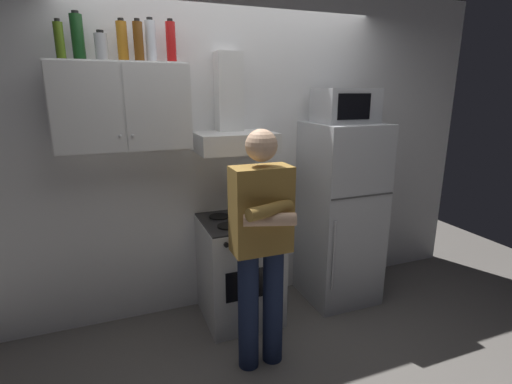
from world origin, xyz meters
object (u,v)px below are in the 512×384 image
bottle_wine_green (78,37)px  bottle_olive_oil (59,41)px  stove_oven (240,269)px  bottle_soda_red (171,42)px  bottle_beer_brown (138,42)px  refrigerator (340,214)px  microwave (345,106)px  bottle_liquor_amber (122,41)px  bottle_vodka_clear (151,41)px  person_standing (261,244)px  cooking_pot (260,215)px  range_hood (233,126)px  upper_cabinet (123,107)px  bottle_canister_steel (101,47)px

bottle_wine_green → bottle_olive_oil: 0.13m
stove_oven → bottle_soda_red: bearing=159.4°
stove_oven → bottle_beer_brown: bearing=170.3°
refrigerator → microwave: bearing=90.9°
bottle_liquor_amber → bottle_beer_brown: bearing=-22.1°
stove_oven → bottle_vodka_clear: bearing=166.3°
person_standing → cooking_pot: size_ratio=5.90×
bottle_beer_brown → bottle_olive_oil: size_ratio=1.13×
stove_oven → bottle_vodka_clear: (-0.58, 0.14, 1.76)m
microwave → person_standing: microwave is taller
bottle_beer_brown → bottle_soda_red: bottle_soda_red is taller
cooking_pot → bottle_soda_red: bottle_soda_red is taller
person_standing → range_hood: bearing=86.1°
bottle_soda_red → microwave: bearing=-6.0°
person_standing → bottle_soda_red: size_ratio=5.54×
upper_cabinet → bottle_beer_brown: (0.14, -0.01, 0.43)m
person_standing → microwave: bearing=32.0°
bottle_soda_red → bottle_beer_brown: bearing=-167.2°
bottle_wine_green → person_standing: bearing=-37.9°
range_hood → bottle_wine_green: size_ratio=2.44×
bottle_liquor_amber → bottle_vodka_clear: bearing=-4.2°
bottle_canister_steel → range_hood: bearing=1.0°
stove_oven → cooking_pot: bearing=-42.5°
range_hood → bottle_olive_oil: bottle_olive_oil is taller
bottle_beer_brown → bottle_canister_steel: bottle_beer_brown is taller
upper_cabinet → microwave: size_ratio=1.88×
stove_oven → range_hood: 1.17m
person_standing → bottle_vodka_clear: bearing=125.2°
stove_oven → bottle_vodka_clear: bottle_vodka_clear is taller
refrigerator → person_standing: (-1.00, -0.61, 0.10)m
stove_oven → bottle_vodka_clear: 1.85m
refrigerator → bottle_soda_red: bottle_soda_red is taller
stove_oven → microwave: 1.62m
upper_cabinet → bottle_liquor_amber: size_ratio=3.23×
range_hood → bottle_canister_steel: (-0.90, -0.02, 0.54)m
stove_oven → microwave: size_ratio=1.82×
bottle_liquor_amber → bottle_olive_oil: size_ratio=1.14×
range_hood → bottle_vodka_clear: bearing=178.6°
bottle_wine_green → range_hood: bearing=-2.1°
bottle_liquor_amber → person_standing: bearing=-46.8°
bottle_canister_steel → person_standing: bearing=-40.1°
bottle_liquor_amber → refrigerator: bearing=-5.1°
microwave → bottle_wine_green: size_ratio=1.56×
refrigerator → bottle_wine_green: size_ratio=5.21×
microwave → person_standing: size_ratio=0.29×
bottle_beer_brown → bottle_olive_oil: 0.48m
person_standing → bottle_canister_steel: (-0.85, 0.72, 1.24)m
bottle_vodka_clear → person_standing: bearing=-54.8°
range_hood → bottle_soda_red: 0.74m
bottle_canister_steel → refrigerator: bearing=-3.4°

